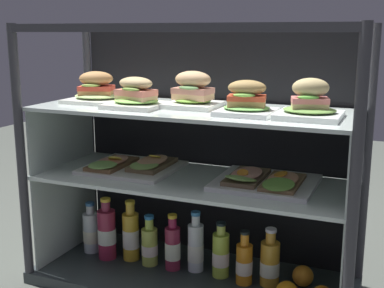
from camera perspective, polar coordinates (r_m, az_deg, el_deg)
name	(u,v)px	position (r m, az deg, el deg)	size (l,w,h in m)	color
ground_plane	(192,287)	(2.01, 0.00, -15.71)	(6.00, 6.00, 0.02)	#474C45
case_base_deck	(192,279)	(1.99, 0.00, -14.90)	(1.19, 0.48, 0.04)	#2B3234
case_frame	(205,142)	(1.93, 1.49, 0.17)	(1.19, 0.48, 0.97)	#333338
riser_lower_tier	(192,229)	(1.91, 0.00, -9.48)	(1.12, 0.41, 0.36)	silver
shelf_lower_glass	(192,180)	(1.84, 0.00, -4.08)	(1.14, 0.43, 0.01)	silver
riser_upper_tier	(192,146)	(1.81, 0.00, -0.20)	(1.12, 0.41, 0.24)	silver
shelf_upper_glass	(192,110)	(1.79, 0.00, 3.81)	(1.14, 0.43, 0.01)	silver
plated_roll_sandwich_left_of_center	(96,91)	(1.98, -10.65, 5.87)	(0.21, 0.21, 0.12)	white
plated_roll_sandwich_mid_left	(136,96)	(1.82, -6.30, 5.37)	(0.19, 0.19, 0.11)	white
plated_roll_sandwich_near_right_corner	(193,93)	(1.81, 0.10, 5.76)	(0.19, 0.19, 0.13)	white
plated_roll_sandwich_far_left	(247,102)	(1.66, 6.14, 4.72)	(0.18, 0.18, 0.11)	white
plated_roll_sandwich_center	(310,105)	(1.62, 13.05, 4.31)	(0.20, 0.20, 0.12)	white
open_sandwich_tray_far_right	(132,165)	(1.96, -6.73, -2.36)	(0.34, 0.31, 0.06)	white
open_sandwich_tray_near_right_corner	(264,181)	(1.77, 8.08, -4.09)	(0.34, 0.31, 0.06)	white
juice_bottle_front_second	(91,232)	(2.17, -11.22, -9.62)	(0.07, 0.07, 0.21)	silver
juice_bottle_front_fourth	(107,233)	(2.10, -9.46, -9.78)	(0.07, 0.07, 0.25)	maroon
juice_bottle_front_middle	(131,235)	(2.07, -6.85, -10.12)	(0.07, 0.07, 0.24)	gold
juice_bottle_front_right_end	(150,245)	(2.03, -4.77, -11.23)	(0.06, 0.06, 0.20)	#B9C851
juice_bottle_tucked_behind	(173,247)	(1.98, -2.18, -11.47)	(0.06, 0.06, 0.22)	#922743
juice_bottle_back_right	(196,247)	(1.97, 0.49, -11.49)	(0.06, 0.06, 0.24)	white
juice_bottle_front_left_end	(221,254)	(1.93, 3.25, -12.24)	(0.06, 0.06, 0.21)	#BCD844
juice_bottle_back_center	(244,263)	(1.89, 5.87, -13.10)	(0.06, 0.06, 0.20)	orange
juice_bottle_near_post	(270,263)	(1.89, 8.71, -13.02)	(0.07, 0.07, 0.21)	gold
orange_fruit_beside_bottles	(303,276)	(1.92, 12.31, -14.23)	(0.08, 0.08, 0.08)	orange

